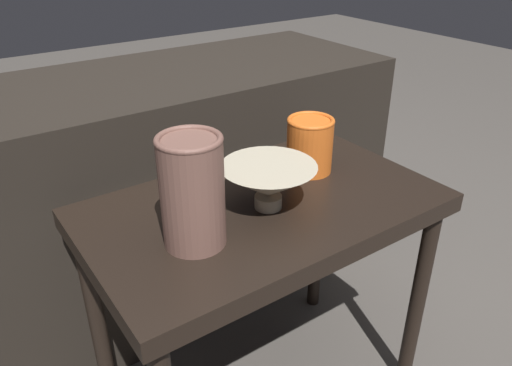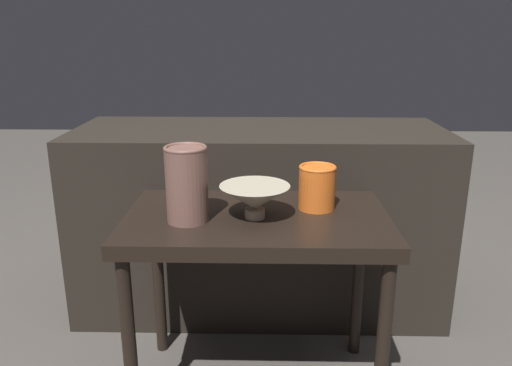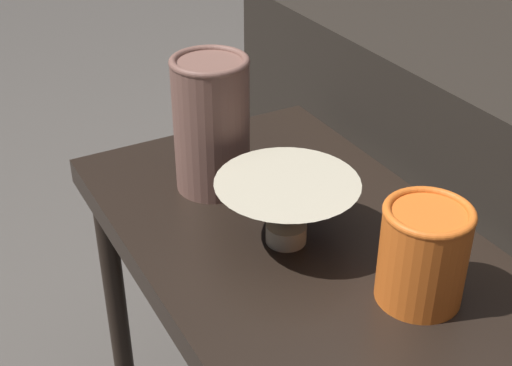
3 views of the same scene
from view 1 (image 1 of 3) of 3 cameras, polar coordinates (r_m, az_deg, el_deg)
table at (r=1.04m, az=0.83°, el=-5.46°), size 0.71×0.43×0.55m
couch_backdrop at (r=1.50m, az=-10.81°, el=-0.83°), size 1.34×0.50×0.69m
bowl at (r=0.95m, az=1.43°, el=0.15°), size 0.19×0.19×0.09m
vase_textured_left at (r=0.84m, az=-7.30°, el=-0.85°), size 0.11×0.11×0.20m
vase_colorful_right at (r=1.10m, az=6.15°, el=4.46°), size 0.10×0.10×0.12m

